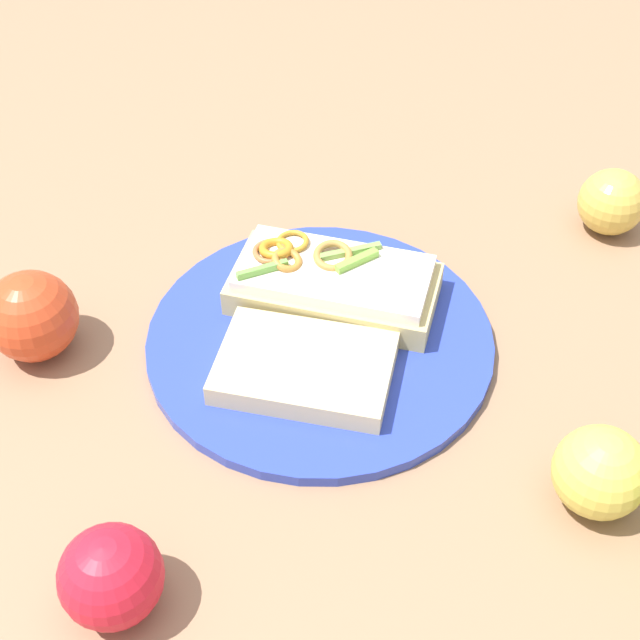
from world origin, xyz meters
The scene contains 8 objects.
ground_plane centered at (0.00, 0.00, 0.00)m, with size 2.00×2.00×0.00m, color #906B4D.
plate centered at (0.00, 0.00, 0.01)m, with size 0.31×0.31×0.01m, color #2C41B4.
sandwich centered at (0.02, 0.05, 0.03)m, with size 0.21×0.15×0.05m.
bread_slice_side centered at (-0.02, -0.05, 0.02)m, with size 0.15×0.10×0.02m, color beige.
apple_1 centered at (-0.25, 0.02, 0.04)m, with size 0.08×0.08×0.08m, color red.
apple_2 centered at (0.31, 0.14, 0.03)m, with size 0.07×0.07×0.07m, color gold.
apple_3 centered at (0.19, -0.19, 0.04)m, with size 0.07×0.07×0.07m, color #D6C34C.
apple_4 centered at (-0.16, -0.24, 0.04)m, with size 0.07×0.07×0.07m, color red.
Camera 1 is at (-0.05, -0.57, 0.60)m, focal length 51.05 mm.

